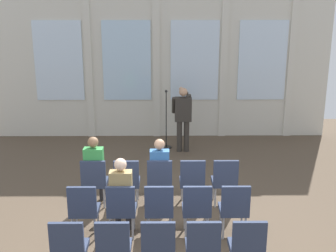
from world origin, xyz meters
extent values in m
plane|color=brown|center=(0.00, 0.00, 0.00)|extent=(15.15, 15.15, 0.00)
cube|color=beige|center=(0.00, 5.83, 2.26)|extent=(9.32, 0.10, 4.53)
cube|color=silver|center=(-2.79, 5.77, 2.16)|extent=(1.32, 0.04, 2.17)
cube|color=beige|center=(-1.98, 5.77, 2.26)|extent=(0.20, 0.08, 4.53)
cube|color=silver|center=(-0.93, 5.77, 2.16)|extent=(1.32, 0.04, 2.17)
cube|color=beige|center=(-0.12, 5.77, 2.26)|extent=(0.20, 0.08, 4.53)
cube|color=silver|center=(0.93, 5.77, 2.16)|extent=(1.32, 0.04, 2.17)
cube|color=beige|center=(1.74, 5.77, 2.26)|extent=(0.20, 0.08, 4.53)
cube|color=silver|center=(2.79, 5.77, 2.16)|extent=(1.32, 0.04, 2.17)
cube|color=beige|center=(3.60, 5.77, 2.26)|extent=(0.20, 0.08, 4.53)
cylinder|color=#332D28|center=(0.48, 4.43, 0.41)|extent=(0.14, 0.14, 0.81)
cylinder|color=#332D28|center=(0.66, 4.43, 0.41)|extent=(0.14, 0.14, 0.81)
cube|color=#332D28|center=(0.57, 4.43, 1.12)|extent=(0.42, 0.22, 0.61)
cube|color=#B28C19|center=(0.57, 4.55, 1.19)|extent=(0.06, 0.01, 0.37)
sphere|color=tan|center=(0.57, 4.44, 1.56)|extent=(0.21, 0.21, 0.21)
cylinder|color=#332D28|center=(0.33, 4.51, 1.20)|extent=(0.09, 0.28, 0.45)
cylinder|color=#332D28|center=(0.71, 4.56, 1.44)|extent=(0.15, 0.36, 0.15)
cylinder|color=#332D28|center=(0.65, 4.69, 1.47)|extent=(0.11, 0.34, 0.15)
sphere|color=tan|center=(0.53, 4.96, 1.54)|extent=(0.10, 0.10, 0.10)
cylinder|color=black|center=(0.14, 4.71, 0.01)|extent=(0.28, 0.28, 0.03)
cylinder|color=black|center=(0.14, 4.71, 0.76)|extent=(0.02, 0.02, 1.45)
sphere|color=#262626|center=(0.14, 4.71, 1.52)|extent=(0.07, 0.07, 0.07)
cylinder|color=#99999E|center=(-1.04, 1.58, 0.20)|extent=(0.04, 0.04, 0.40)
cylinder|color=#99999E|center=(-1.40, 1.58, 0.20)|extent=(0.04, 0.04, 0.40)
cylinder|color=#99999E|center=(-1.04, 1.24, 0.20)|extent=(0.04, 0.04, 0.40)
cylinder|color=#99999E|center=(-1.40, 1.24, 0.20)|extent=(0.04, 0.04, 0.40)
cube|color=#2D3851|center=(-1.22, 1.41, 0.44)|extent=(0.46, 0.44, 0.08)
cube|color=#2D3851|center=(-1.22, 1.22, 0.71)|extent=(0.46, 0.06, 0.46)
cylinder|color=#2D2D33|center=(-1.31, 1.59, 0.22)|extent=(0.10, 0.10, 0.44)
cylinder|color=#2D2D33|center=(-1.13, 1.59, 0.22)|extent=(0.10, 0.10, 0.44)
cube|color=#2D2D33|center=(-1.22, 1.47, 0.50)|extent=(0.34, 0.36, 0.12)
cube|color=green|center=(-1.22, 1.36, 0.85)|extent=(0.36, 0.20, 0.58)
sphere|color=#8C6647|center=(-1.22, 1.38, 1.25)|extent=(0.20, 0.20, 0.20)
cylinder|color=#99999E|center=(-0.43, 1.58, 0.20)|extent=(0.04, 0.04, 0.40)
cylinder|color=#99999E|center=(-0.79, 1.58, 0.20)|extent=(0.04, 0.04, 0.40)
cylinder|color=#99999E|center=(-0.43, 1.24, 0.20)|extent=(0.04, 0.04, 0.40)
cylinder|color=#99999E|center=(-0.79, 1.24, 0.20)|extent=(0.04, 0.04, 0.40)
cube|color=#2D3851|center=(-0.61, 1.41, 0.44)|extent=(0.46, 0.44, 0.08)
cube|color=#2D3851|center=(-0.61, 1.22, 0.71)|extent=(0.46, 0.06, 0.46)
cylinder|color=#99999E|center=(0.18, 1.58, 0.20)|extent=(0.04, 0.04, 0.40)
cylinder|color=#99999E|center=(-0.18, 1.58, 0.20)|extent=(0.04, 0.04, 0.40)
cylinder|color=#99999E|center=(0.18, 1.24, 0.20)|extent=(0.04, 0.04, 0.40)
cylinder|color=#99999E|center=(-0.18, 1.24, 0.20)|extent=(0.04, 0.04, 0.40)
cube|color=#2D3851|center=(0.00, 1.41, 0.44)|extent=(0.46, 0.44, 0.08)
cube|color=#2D3851|center=(0.00, 1.22, 0.71)|extent=(0.46, 0.06, 0.46)
cylinder|color=#2D2D33|center=(-0.09, 1.59, 0.22)|extent=(0.10, 0.10, 0.44)
cylinder|color=#2D2D33|center=(0.09, 1.59, 0.22)|extent=(0.10, 0.10, 0.44)
cube|color=#2D2D33|center=(0.00, 1.47, 0.50)|extent=(0.34, 0.36, 0.12)
cube|color=#3366A5|center=(0.00, 1.36, 0.83)|extent=(0.36, 0.20, 0.53)
sphere|color=tan|center=(0.00, 1.38, 1.20)|extent=(0.20, 0.20, 0.20)
cylinder|color=#99999E|center=(0.79, 1.58, 0.20)|extent=(0.04, 0.04, 0.40)
cylinder|color=#99999E|center=(0.43, 1.58, 0.20)|extent=(0.04, 0.04, 0.40)
cylinder|color=#99999E|center=(0.79, 1.24, 0.20)|extent=(0.04, 0.04, 0.40)
cylinder|color=#99999E|center=(0.43, 1.24, 0.20)|extent=(0.04, 0.04, 0.40)
cube|color=#2D3851|center=(0.61, 1.41, 0.44)|extent=(0.46, 0.44, 0.08)
cube|color=#2D3851|center=(0.61, 1.22, 0.71)|extent=(0.46, 0.06, 0.46)
cylinder|color=#99999E|center=(1.40, 1.58, 0.20)|extent=(0.04, 0.04, 0.40)
cylinder|color=#99999E|center=(1.04, 1.58, 0.20)|extent=(0.04, 0.04, 0.40)
cylinder|color=#99999E|center=(1.40, 1.24, 0.20)|extent=(0.04, 0.04, 0.40)
cylinder|color=#99999E|center=(1.04, 1.24, 0.20)|extent=(0.04, 0.04, 0.40)
cube|color=#2D3851|center=(1.22, 1.41, 0.44)|extent=(0.46, 0.44, 0.08)
cube|color=#2D3851|center=(1.22, 1.22, 0.71)|extent=(0.46, 0.06, 0.46)
cylinder|color=#99999E|center=(-1.04, 0.43, 0.20)|extent=(0.04, 0.04, 0.40)
cylinder|color=#99999E|center=(-1.40, 0.43, 0.20)|extent=(0.04, 0.04, 0.40)
cylinder|color=#99999E|center=(-1.04, 0.09, 0.20)|extent=(0.04, 0.04, 0.40)
cylinder|color=#99999E|center=(-1.40, 0.09, 0.20)|extent=(0.04, 0.04, 0.40)
cube|color=#2D3851|center=(-1.22, 0.26, 0.44)|extent=(0.46, 0.44, 0.08)
cube|color=#2D3851|center=(-1.22, 0.07, 0.71)|extent=(0.46, 0.06, 0.46)
cylinder|color=#99999E|center=(-0.43, 0.43, 0.20)|extent=(0.04, 0.04, 0.40)
cylinder|color=#99999E|center=(-0.79, 0.43, 0.20)|extent=(0.04, 0.04, 0.40)
cylinder|color=#99999E|center=(-0.43, 0.09, 0.20)|extent=(0.04, 0.04, 0.40)
cylinder|color=#99999E|center=(-0.79, 0.09, 0.20)|extent=(0.04, 0.04, 0.40)
cube|color=#2D3851|center=(-0.61, 0.26, 0.44)|extent=(0.46, 0.44, 0.08)
cube|color=#2D3851|center=(-0.61, 0.07, 0.71)|extent=(0.46, 0.06, 0.46)
cylinder|color=#2D2D33|center=(-0.70, 0.44, 0.22)|extent=(0.10, 0.10, 0.44)
cylinder|color=#2D2D33|center=(-0.52, 0.44, 0.22)|extent=(0.10, 0.10, 0.44)
cube|color=#2D2D33|center=(-0.61, 0.32, 0.50)|extent=(0.34, 0.36, 0.12)
cube|color=#997F4C|center=(-0.61, 0.21, 0.85)|extent=(0.36, 0.20, 0.58)
sphere|color=beige|center=(-0.61, 0.23, 1.25)|extent=(0.20, 0.20, 0.20)
cylinder|color=#99999E|center=(0.18, 0.43, 0.20)|extent=(0.04, 0.04, 0.40)
cylinder|color=#99999E|center=(-0.18, 0.43, 0.20)|extent=(0.04, 0.04, 0.40)
cylinder|color=#99999E|center=(0.18, 0.09, 0.20)|extent=(0.04, 0.04, 0.40)
cylinder|color=#99999E|center=(-0.18, 0.09, 0.20)|extent=(0.04, 0.04, 0.40)
cube|color=#2D3851|center=(0.00, 0.26, 0.44)|extent=(0.46, 0.44, 0.08)
cube|color=#2D3851|center=(0.00, 0.07, 0.71)|extent=(0.46, 0.06, 0.46)
cylinder|color=#99999E|center=(0.79, 0.43, 0.20)|extent=(0.04, 0.04, 0.40)
cylinder|color=#99999E|center=(0.43, 0.43, 0.20)|extent=(0.04, 0.04, 0.40)
cylinder|color=#99999E|center=(0.79, 0.09, 0.20)|extent=(0.04, 0.04, 0.40)
cylinder|color=#99999E|center=(0.43, 0.09, 0.20)|extent=(0.04, 0.04, 0.40)
cube|color=#2D3851|center=(0.61, 0.26, 0.44)|extent=(0.46, 0.44, 0.08)
cube|color=#2D3851|center=(0.61, 0.07, 0.71)|extent=(0.46, 0.06, 0.46)
cylinder|color=#99999E|center=(1.40, 0.43, 0.20)|extent=(0.04, 0.04, 0.40)
cylinder|color=#99999E|center=(1.04, 0.43, 0.20)|extent=(0.04, 0.04, 0.40)
cylinder|color=#99999E|center=(1.40, 0.09, 0.20)|extent=(0.04, 0.04, 0.40)
cylinder|color=#99999E|center=(1.04, 0.09, 0.20)|extent=(0.04, 0.04, 0.40)
cube|color=#2D3851|center=(1.22, 0.26, 0.44)|extent=(0.46, 0.44, 0.08)
cube|color=#2D3851|center=(1.22, 0.07, 0.71)|extent=(0.46, 0.06, 0.46)
cube|color=#2D3851|center=(-1.22, -0.89, 0.44)|extent=(0.46, 0.44, 0.08)
cube|color=#2D3851|center=(-1.22, -1.08, 0.71)|extent=(0.46, 0.06, 0.46)
cube|color=#2D3851|center=(-0.61, -0.89, 0.44)|extent=(0.46, 0.44, 0.08)
cube|color=#2D3851|center=(-0.61, -1.08, 0.71)|extent=(0.46, 0.06, 0.46)
cube|color=#2D3851|center=(0.00, -0.89, 0.44)|extent=(0.46, 0.44, 0.08)
cube|color=#2D3851|center=(0.00, -1.08, 0.71)|extent=(0.46, 0.06, 0.46)
cube|color=#2D3851|center=(0.61, -0.89, 0.44)|extent=(0.46, 0.44, 0.08)
cube|color=#2D3851|center=(0.61, -1.08, 0.71)|extent=(0.46, 0.06, 0.46)
cube|color=#2D3851|center=(1.22, -0.89, 0.44)|extent=(0.46, 0.44, 0.08)
cube|color=#2D3851|center=(1.22, -1.08, 0.71)|extent=(0.46, 0.06, 0.46)
camera|label=1|loc=(0.08, -6.29, 3.76)|focal=46.95mm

